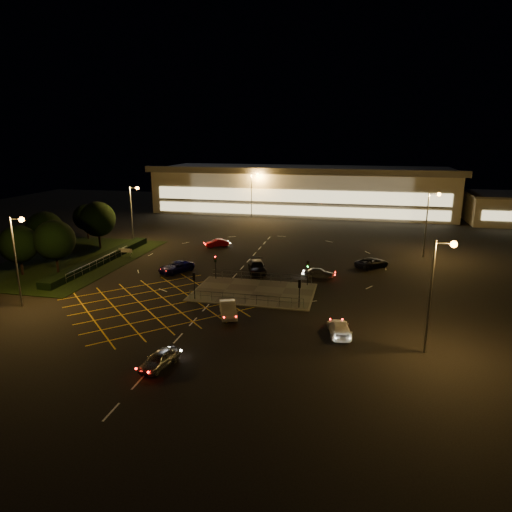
% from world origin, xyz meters
% --- Properties ---
extents(ground, '(180.00, 180.00, 0.00)m').
position_xyz_m(ground, '(0.00, 0.00, 0.00)').
color(ground, black).
rests_on(ground, ground).
extents(pedestrian_island, '(14.00, 9.00, 0.12)m').
position_xyz_m(pedestrian_island, '(2.00, -2.00, 0.06)').
color(pedestrian_island, '#4C4944').
rests_on(pedestrian_island, ground).
extents(grass_verge, '(18.00, 30.00, 0.08)m').
position_xyz_m(grass_verge, '(-28.00, 6.00, 0.04)').
color(grass_verge, black).
rests_on(grass_verge, ground).
extents(hedge, '(2.00, 26.00, 1.00)m').
position_xyz_m(hedge, '(-23.00, 6.00, 0.50)').
color(hedge, black).
rests_on(hedge, ground).
extents(supermarket, '(72.00, 26.50, 10.50)m').
position_xyz_m(supermarket, '(0.00, 61.95, 5.31)').
color(supermarket, beige).
rests_on(supermarket, ground).
extents(streetlight_sw, '(1.78, 0.56, 10.03)m').
position_xyz_m(streetlight_sw, '(-21.56, -12.00, 6.56)').
color(streetlight_sw, slate).
rests_on(streetlight_sw, ground).
extents(streetlight_se, '(1.78, 0.56, 10.03)m').
position_xyz_m(streetlight_se, '(20.44, -14.00, 6.56)').
color(streetlight_se, slate).
rests_on(streetlight_se, ground).
extents(streetlight_nw, '(1.78, 0.56, 10.03)m').
position_xyz_m(streetlight_nw, '(-23.56, 18.00, 6.56)').
color(streetlight_nw, slate).
rests_on(streetlight_nw, ground).
extents(streetlight_ne, '(1.78, 0.56, 10.03)m').
position_xyz_m(streetlight_ne, '(24.44, 20.00, 6.56)').
color(streetlight_ne, slate).
rests_on(streetlight_ne, ground).
extents(streetlight_far_left, '(1.78, 0.56, 10.03)m').
position_xyz_m(streetlight_far_left, '(-9.56, 48.00, 6.56)').
color(streetlight_far_left, slate).
rests_on(streetlight_far_left, ground).
extents(streetlight_far_right, '(1.78, 0.56, 10.03)m').
position_xyz_m(streetlight_far_right, '(30.44, 50.00, 6.56)').
color(streetlight_far_right, slate).
rests_on(streetlight_far_right, ground).
extents(signal_sw, '(0.28, 0.30, 3.15)m').
position_xyz_m(signal_sw, '(-4.00, -5.99, 2.37)').
color(signal_sw, black).
rests_on(signal_sw, pedestrian_island).
extents(signal_se, '(0.28, 0.30, 3.15)m').
position_xyz_m(signal_se, '(8.00, -5.99, 2.37)').
color(signal_se, black).
rests_on(signal_se, pedestrian_island).
extents(signal_nw, '(0.28, 0.30, 3.15)m').
position_xyz_m(signal_nw, '(-4.00, 1.99, 2.37)').
color(signal_nw, black).
rests_on(signal_nw, pedestrian_island).
extents(signal_ne, '(0.28, 0.30, 3.15)m').
position_xyz_m(signal_ne, '(8.00, 1.99, 2.37)').
color(signal_ne, black).
rests_on(signal_ne, pedestrian_island).
extents(tree_a, '(5.04, 5.04, 6.86)m').
position_xyz_m(tree_a, '(-30.00, -2.00, 4.33)').
color(tree_a, black).
rests_on(tree_a, ground).
extents(tree_b, '(5.40, 5.40, 7.35)m').
position_xyz_m(tree_b, '(-32.00, 6.00, 4.64)').
color(tree_b, black).
rests_on(tree_b, ground).
extents(tree_c, '(5.76, 5.76, 7.84)m').
position_xyz_m(tree_c, '(-28.00, 14.00, 4.95)').
color(tree_c, black).
rests_on(tree_c, ground).
extents(tree_d, '(4.68, 4.68, 6.37)m').
position_xyz_m(tree_d, '(-34.00, 20.00, 4.02)').
color(tree_d, black).
rests_on(tree_d, ground).
extents(tree_e, '(5.40, 5.40, 7.35)m').
position_xyz_m(tree_e, '(-26.00, 0.00, 4.64)').
color(tree_e, black).
rests_on(tree_e, ground).
extents(car_near_silver, '(2.55, 4.28, 1.37)m').
position_xyz_m(car_near_silver, '(-1.40, -21.41, 0.68)').
color(car_near_silver, '#A7AAAE').
rests_on(car_near_silver, ground).
extents(car_queue_white, '(3.06, 4.70, 1.46)m').
position_xyz_m(car_queue_white, '(1.03, -9.67, 0.73)').
color(car_queue_white, silver).
rests_on(car_queue_white, ground).
extents(car_left_blue, '(4.63, 5.66, 1.43)m').
position_xyz_m(car_left_blue, '(-10.35, 3.94, 0.72)').
color(car_left_blue, '#0D0B45').
rests_on(car_left_blue, ground).
extents(car_far_dkgrey, '(3.76, 5.82, 1.57)m').
position_xyz_m(car_far_dkgrey, '(0.57, 6.29, 0.78)').
color(car_far_dkgrey, black).
rests_on(car_far_dkgrey, ground).
extents(car_right_silver, '(3.96, 1.64, 1.34)m').
position_xyz_m(car_right_silver, '(9.13, 5.63, 0.67)').
color(car_right_silver, '#9B9EA1').
rests_on(car_right_silver, ground).
extents(car_circ_red, '(4.01, 3.18, 1.28)m').
position_xyz_m(car_circ_red, '(-9.34, 19.45, 0.64)').
color(car_circ_red, maroon).
rests_on(car_circ_red, ground).
extents(car_east_grey, '(5.37, 5.28, 1.43)m').
position_xyz_m(car_east_grey, '(16.08, 12.23, 0.72)').
color(car_east_grey, black).
rests_on(car_east_grey, ground).
extents(car_approach_white, '(2.74, 4.93, 1.35)m').
position_xyz_m(car_approach_white, '(12.59, -11.95, 0.68)').
color(car_approach_white, white).
rests_on(car_approach_white, ground).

